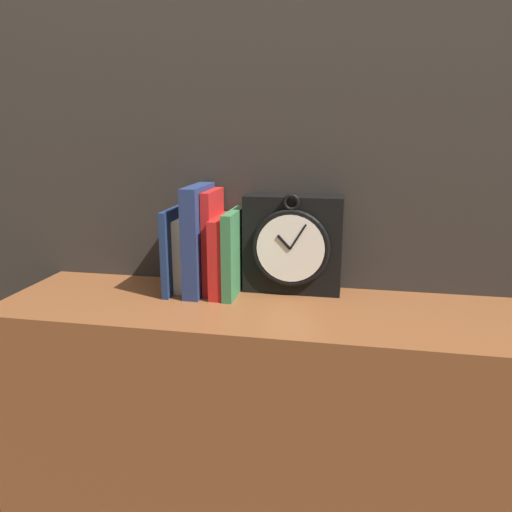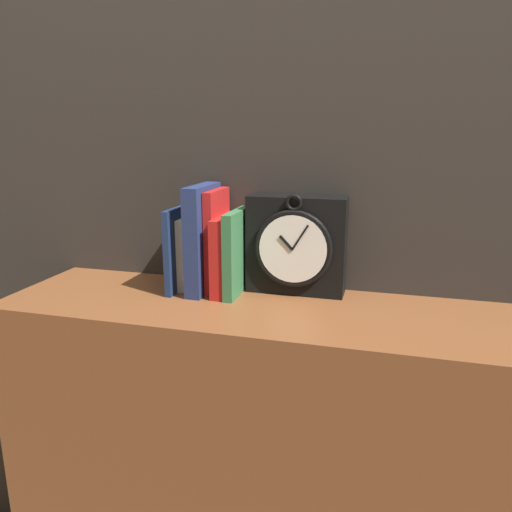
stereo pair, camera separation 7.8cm
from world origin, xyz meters
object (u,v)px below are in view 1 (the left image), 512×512
clock (293,245)px  book_slot5_green (234,253)px  book_slot1_cream (187,253)px  book_slot2_navy (199,240)px  book_slot4_red (223,255)px  book_slot3_red (213,241)px  book_slot0_navy (175,249)px

clock → book_slot5_green: 0.14m
book_slot1_cream → book_slot2_navy: (0.04, -0.02, 0.04)m
clock → book_slot2_navy: size_ratio=0.95×
clock → book_slot4_red: bearing=-167.2°
book_slot3_red → book_slot4_red: 0.04m
book_slot5_green → book_slot4_red: bearing=176.3°
book_slot1_cream → book_slot4_red: book_slot4_red is taller
book_slot1_cream → book_slot4_red: (0.09, -0.02, 0.00)m
book_slot2_navy → book_slot3_red: size_ratio=1.05×
book_slot0_navy → clock: bearing=7.9°
book_slot2_navy → book_slot4_red: 0.07m
book_slot0_navy → book_slot2_navy: (0.06, -0.00, 0.03)m
book_slot4_red → book_slot5_green: bearing=-3.7°
book_slot4_red → book_slot1_cream: bearing=170.2°
book_slot3_red → book_slot5_green: book_slot3_red is taller
book_slot0_navy → book_slot3_red: size_ratio=0.83×
clock → book_slot0_navy: bearing=-172.1°
book_slot4_red → book_slot2_navy: bearing=-177.3°
book_slot0_navy → book_slot3_red: book_slot3_red is taller
clock → book_slot4_red: (-0.16, -0.04, -0.02)m
book_slot2_navy → book_slot0_navy: bearing=179.5°
clock → book_slot0_navy: size_ratio=1.20×
book_slot5_green → book_slot0_navy: bearing=-179.9°
book_slot0_navy → book_slot3_red: (0.09, 0.01, 0.02)m
book_slot4_red → book_slot5_green: (0.03, -0.00, 0.01)m
book_slot3_red → book_slot2_navy: bearing=-155.3°
clock → book_slot3_red: book_slot3_red is taller
book_slot4_red → book_slot5_green: book_slot5_green is taller
clock → book_slot4_red: size_ratio=1.31×
book_slot0_navy → book_slot1_cream: 0.03m
book_slot0_navy → book_slot5_green: book_slot0_navy is taller
book_slot3_red → book_slot0_navy: bearing=-171.5°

